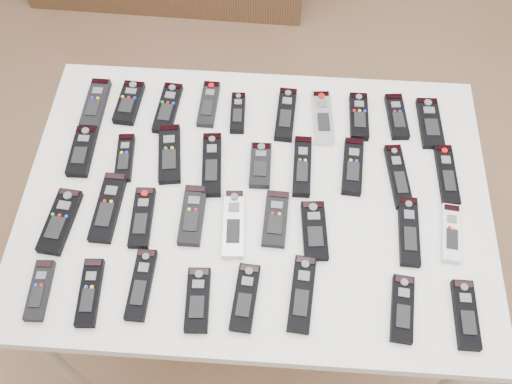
# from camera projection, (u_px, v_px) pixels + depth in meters

# --- Properties ---
(ground) EXTENTS (4.00, 4.00, 0.00)m
(ground) POSITION_uv_depth(u_px,v_px,m) (289.00, 316.00, 2.16)
(ground) COLOR brown
(ground) RESTS_ON ground
(table) EXTENTS (1.25, 0.88, 0.78)m
(table) POSITION_uv_depth(u_px,v_px,m) (256.00, 207.00, 1.58)
(table) COLOR white
(table) RESTS_ON ground
(remote_0) EXTENTS (0.06, 0.18, 0.02)m
(remote_0) POSITION_uv_depth(u_px,v_px,m) (96.00, 104.00, 1.68)
(remote_0) COLOR black
(remote_0) RESTS_ON table
(remote_1) EXTENTS (0.07, 0.16, 0.02)m
(remote_1) POSITION_uv_depth(u_px,v_px,m) (129.00, 103.00, 1.68)
(remote_1) COLOR black
(remote_1) RESTS_ON table
(remote_2) EXTENTS (0.07, 0.18, 0.02)m
(remote_2) POSITION_uv_depth(u_px,v_px,m) (168.00, 108.00, 1.67)
(remote_2) COLOR black
(remote_2) RESTS_ON table
(remote_3) EXTENTS (0.05, 0.16, 0.02)m
(remote_3) POSITION_uv_depth(u_px,v_px,m) (209.00, 104.00, 1.68)
(remote_3) COLOR black
(remote_3) RESTS_ON table
(remote_4) EXTENTS (0.05, 0.14, 0.02)m
(remote_4) POSITION_uv_depth(u_px,v_px,m) (238.00, 113.00, 1.66)
(remote_4) COLOR black
(remote_4) RESTS_ON table
(remote_5) EXTENTS (0.06, 0.19, 0.02)m
(remote_5) POSITION_uv_depth(u_px,v_px,m) (286.00, 114.00, 1.66)
(remote_5) COLOR black
(remote_5) RESTS_ON table
(remote_6) EXTENTS (0.07, 0.19, 0.02)m
(remote_6) POSITION_uv_depth(u_px,v_px,m) (323.00, 118.00, 1.65)
(remote_6) COLOR #B7B7BC
(remote_6) RESTS_ON table
(remote_7) EXTENTS (0.05, 0.16, 0.02)m
(remote_7) POSITION_uv_depth(u_px,v_px,m) (359.00, 116.00, 1.65)
(remote_7) COLOR black
(remote_7) RESTS_ON table
(remote_8) EXTENTS (0.06, 0.16, 0.02)m
(remote_8) POSITION_uv_depth(u_px,v_px,m) (397.00, 117.00, 1.66)
(remote_8) COLOR black
(remote_8) RESTS_ON table
(remote_9) EXTENTS (0.07, 0.18, 0.02)m
(remote_9) POSITION_uv_depth(u_px,v_px,m) (430.00, 123.00, 1.64)
(remote_9) COLOR black
(remote_9) RESTS_ON table
(remote_10) EXTENTS (0.06, 0.16, 0.02)m
(remote_10) POSITION_uv_depth(u_px,v_px,m) (82.00, 151.00, 1.59)
(remote_10) COLOR black
(remote_10) RESTS_ON table
(remote_11) EXTENTS (0.06, 0.15, 0.02)m
(remote_11) POSITION_uv_depth(u_px,v_px,m) (125.00, 158.00, 1.58)
(remote_11) COLOR black
(remote_11) RESTS_ON table
(remote_12) EXTENTS (0.09, 0.20, 0.02)m
(remote_12) POSITION_uv_depth(u_px,v_px,m) (170.00, 154.00, 1.59)
(remote_12) COLOR black
(remote_12) RESTS_ON table
(remote_13) EXTENTS (0.07, 0.20, 0.02)m
(remote_13) POSITION_uv_depth(u_px,v_px,m) (212.00, 164.00, 1.57)
(remote_13) COLOR black
(remote_13) RESTS_ON table
(remote_14) EXTENTS (0.06, 0.14, 0.02)m
(remote_14) POSITION_uv_depth(u_px,v_px,m) (260.00, 165.00, 1.57)
(remote_14) COLOR black
(remote_14) RESTS_ON table
(remote_15) EXTENTS (0.05, 0.19, 0.02)m
(remote_15) POSITION_uv_depth(u_px,v_px,m) (302.00, 166.00, 1.56)
(remote_15) COLOR black
(remote_15) RESTS_ON table
(remote_16) EXTENTS (0.06, 0.18, 0.02)m
(remote_16) POSITION_uv_depth(u_px,v_px,m) (353.00, 166.00, 1.56)
(remote_16) COLOR black
(remote_16) RESTS_ON table
(remote_17) EXTENTS (0.07, 0.20, 0.02)m
(remote_17) POSITION_uv_depth(u_px,v_px,m) (398.00, 176.00, 1.55)
(remote_17) COLOR black
(remote_17) RESTS_ON table
(remote_18) EXTENTS (0.05, 0.19, 0.02)m
(remote_18) POSITION_uv_depth(u_px,v_px,m) (447.00, 175.00, 1.55)
(remote_18) COLOR black
(remote_18) RESTS_ON table
(remote_19) EXTENTS (0.08, 0.19, 0.02)m
(remote_19) POSITION_uv_depth(u_px,v_px,m) (60.00, 221.00, 1.47)
(remote_19) COLOR black
(remote_19) RESTS_ON table
(remote_20) EXTENTS (0.07, 0.21, 0.02)m
(remote_20) POSITION_uv_depth(u_px,v_px,m) (108.00, 207.00, 1.50)
(remote_20) COLOR black
(remote_20) RESTS_ON table
(remote_21) EXTENTS (0.06, 0.18, 0.02)m
(remote_21) POSITION_uv_depth(u_px,v_px,m) (142.00, 217.00, 1.48)
(remote_21) COLOR black
(remote_21) RESTS_ON table
(remote_22) EXTENTS (0.06, 0.17, 0.02)m
(remote_22) POSITION_uv_depth(u_px,v_px,m) (193.00, 215.00, 1.48)
(remote_22) COLOR black
(remote_22) RESTS_ON table
(remote_23) EXTENTS (0.07, 0.20, 0.02)m
(remote_23) POSITION_uv_depth(u_px,v_px,m) (234.00, 223.00, 1.47)
(remote_23) COLOR #B7B7BC
(remote_23) RESTS_ON table
(remote_24) EXTENTS (0.07, 0.16, 0.02)m
(remote_24) POSITION_uv_depth(u_px,v_px,m) (276.00, 219.00, 1.48)
(remote_24) COLOR black
(remote_24) RESTS_ON table
(remote_25) EXTENTS (0.07, 0.17, 0.02)m
(remote_25) POSITION_uv_depth(u_px,v_px,m) (314.00, 231.00, 1.46)
(remote_25) COLOR black
(remote_25) RESTS_ON table
(remote_26) EXTENTS (0.06, 0.20, 0.02)m
(remote_26) POSITION_uv_depth(u_px,v_px,m) (409.00, 231.00, 1.46)
(remote_26) COLOR black
(remote_26) RESTS_ON table
(remote_27) EXTENTS (0.06, 0.17, 0.02)m
(remote_27) POSITION_uv_depth(u_px,v_px,m) (451.00, 233.00, 1.46)
(remote_27) COLOR silver
(remote_27) RESTS_ON table
(remote_28) EXTENTS (0.05, 0.15, 0.02)m
(remote_28) POSITION_uv_depth(u_px,v_px,m) (40.00, 290.00, 1.38)
(remote_28) COLOR black
(remote_28) RESTS_ON table
(remote_29) EXTENTS (0.06, 0.17, 0.02)m
(remote_29) POSITION_uv_depth(u_px,v_px,m) (90.00, 292.00, 1.37)
(remote_29) COLOR black
(remote_29) RESTS_ON table
(remote_30) EXTENTS (0.05, 0.18, 0.02)m
(remote_30) POSITION_uv_depth(u_px,v_px,m) (141.00, 284.00, 1.39)
(remote_30) COLOR black
(remote_30) RESTS_ON table
(remote_31) EXTENTS (0.06, 0.16, 0.02)m
(remote_31) POSITION_uv_depth(u_px,v_px,m) (198.00, 300.00, 1.36)
(remote_31) COLOR black
(remote_31) RESTS_ON table
(remote_32) EXTENTS (0.06, 0.17, 0.02)m
(remote_32) POSITION_uv_depth(u_px,v_px,m) (245.00, 298.00, 1.37)
(remote_32) COLOR black
(remote_32) RESTS_ON table
(remote_33) EXTENTS (0.07, 0.20, 0.02)m
(remote_33) POSITION_uv_depth(u_px,v_px,m) (302.00, 294.00, 1.37)
(remote_33) COLOR black
(remote_33) RESTS_ON table
(remote_34) EXTENTS (0.07, 0.17, 0.02)m
(remote_34) POSITION_uv_depth(u_px,v_px,m) (402.00, 309.00, 1.35)
(remote_34) COLOR black
(remote_34) RESTS_ON table
(remote_35) EXTENTS (0.05, 0.17, 0.02)m
(remote_35) POSITION_uv_depth(u_px,v_px,m) (466.00, 315.00, 1.34)
(remote_35) COLOR black
(remote_35) RESTS_ON table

